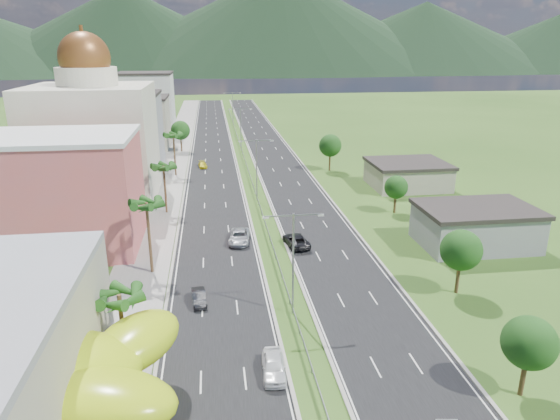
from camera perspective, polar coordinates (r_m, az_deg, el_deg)
name	(u,v)px	position (r m, az deg, el deg)	size (l,w,h in m)	color
ground	(311,373)	(44.80, 3.60, -18.08)	(500.00, 500.00, 0.00)	#2D5119
road_left	(213,155)	(128.02, -7.68, 6.27)	(11.00, 260.00, 0.04)	black
road_right	(272,153)	(128.90, -0.96, 6.52)	(11.00, 260.00, 0.04)	black
sidewalk_left	(175,156)	(128.36, -11.94, 6.09)	(7.00, 260.00, 0.12)	gray
median_guardrail	(248,168)	(110.58, -3.71, 4.79)	(0.10, 216.06, 0.76)	gray
streetlight_median_b	(293,254)	(49.97, 1.51, -5.01)	(6.04, 0.25, 11.00)	gray
streetlight_median_c	(256,164)	(87.84, -2.71, 5.33)	(6.04, 0.25, 11.00)	gray
streetlight_median_d	(241,125)	(131.95, -4.52, 9.71)	(6.04, 0.25, 11.00)	gray
streetlight_median_e	(233,105)	(176.51, -5.44, 11.88)	(6.04, 0.25, 11.00)	gray
lime_canopy	(41,372)	(39.98, -25.63, -16.39)	(18.00, 15.00, 7.40)	#A7C413
pink_shophouse	(60,195)	(72.83, -23.83, 1.60)	(20.00, 15.00, 15.00)	#D75D58
domed_building	(94,136)	(93.77, -20.51, 7.90)	(20.00, 20.00, 28.70)	beige
midrise_grey	(124,132)	(118.33, -17.38, 8.54)	(16.00, 15.00, 16.00)	gray
midrise_beige	(138,124)	(140.05, -15.95, 9.47)	(16.00, 15.00, 13.00)	#A39A86
midrise_white	(147,104)	(162.36, -14.97, 11.59)	(16.00, 15.00, 18.00)	silver
shed_near	(475,228)	(73.98, 21.43, -1.93)	(15.00, 10.00, 5.00)	gray
shed_far	(407,176)	(100.73, 14.35, 3.81)	(14.00, 12.00, 4.40)	#A39A86
palm_tree_b	(119,300)	(42.80, -17.88, -9.74)	(3.60, 3.60, 8.10)	#47301C
palm_tree_c	(147,207)	(60.55, -15.00, 0.37)	(3.60, 3.60, 9.60)	#47301C
palm_tree_d	(164,169)	(82.85, -13.16, 4.63)	(3.60, 3.60, 8.60)	#47301C
palm_tree_e	(173,137)	(107.11, -12.09, 8.18)	(3.60, 3.60, 9.40)	#47301C
leafy_tree_lfar	(180,130)	(132.16, -11.31, 8.91)	(4.90, 4.90, 8.05)	#47301C
leafy_tree_ra	(529,343)	(44.10, 26.60, -13.43)	(4.20, 4.20, 6.90)	#47301C
leafy_tree_rb	(461,250)	(58.27, 20.00, -4.34)	(4.55, 4.55, 7.47)	#47301C
leafy_tree_rc	(396,187)	(83.83, 13.13, 2.55)	(3.85, 3.85, 6.33)	#47301C
leafy_tree_rd	(330,146)	(110.31, 5.76, 7.34)	(4.90, 4.90, 8.05)	#47301C
mountain_ridge	(281,74)	(490.63, 0.11, 15.32)	(860.00, 140.00, 90.00)	black
car_white_near_left	(274,366)	(44.04, -0.72, -17.37)	(1.94, 4.82, 1.64)	white
car_dark_left	(199,297)	(55.24, -9.25, -9.81)	(1.42, 4.07, 1.34)	black
car_silver_mid_left	(239,237)	(70.57, -4.66, -3.04)	(2.74, 5.94, 1.65)	#A3A6AA
car_yellow_far_left	(203,165)	(114.75, -8.83, 5.14)	(1.76, 4.33, 1.26)	gold
car_dark_far_right	(296,240)	(69.11, 1.85, -3.48)	(2.69, 5.83, 1.62)	black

